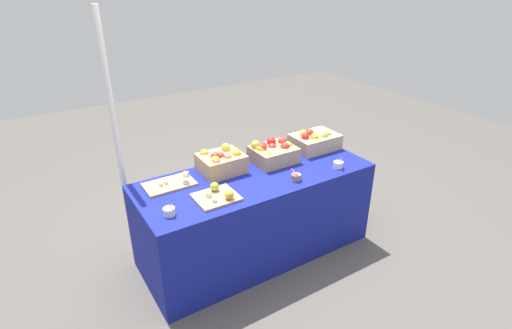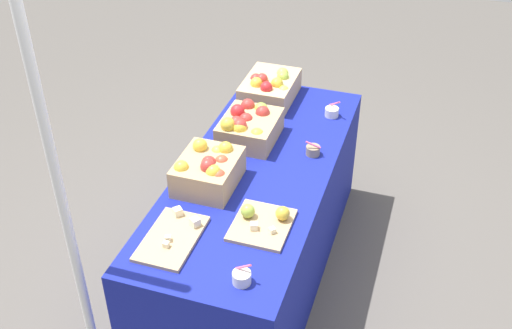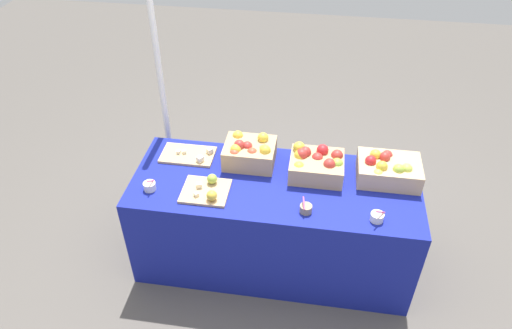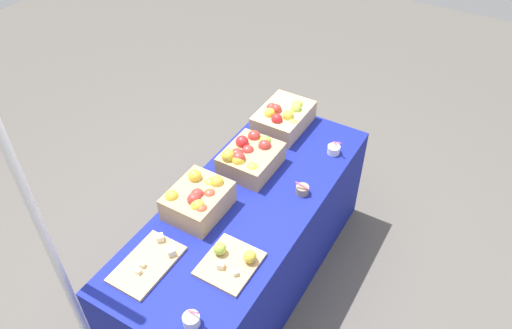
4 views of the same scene
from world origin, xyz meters
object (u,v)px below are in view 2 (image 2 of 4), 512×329
(sample_bowl_near, at_px, (313,150))
(sample_bowl_mid, at_px, (242,277))
(cutting_board_front, at_px, (263,221))
(sample_bowl_far, at_px, (332,112))
(apple_crate_left, at_px, (270,88))
(tent_pole, at_px, (65,215))
(apple_crate_middle, at_px, (249,126))
(cutting_board_back, at_px, (173,237))
(apple_crate_right, at_px, (209,170))

(sample_bowl_near, xyz_separation_m, sample_bowl_mid, (-1.01, 0.05, 0.00))
(cutting_board_front, distance_m, sample_bowl_far, 1.07)
(cutting_board_front, bearing_deg, sample_bowl_far, -4.91)
(apple_crate_left, relative_size, tent_pole, 0.20)
(sample_bowl_far, bearing_deg, sample_bowl_mid, 177.43)
(apple_crate_middle, relative_size, sample_bowl_near, 3.84)
(cutting_board_back, xyz_separation_m, sample_bowl_mid, (-0.16, -0.38, 0.02))
(sample_bowl_far, bearing_deg, cutting_board_back, 160.68)
(sample_bowl_near, bearing_deg, sample_bowl_mid, 176.89)
(cutting_board_front, xyz_separation_m, sample_bowl_near, (0.64, -0.08, 0.00))
(apple_crate_middle, distance_m, tent_pole, 1.24)
(apple_crate_left, bearing_deg, cutting_board_back, 178.24)
(sample_bowl_near, distance_m, tent_pole, 1.38)
(apple_crate_right, bearing_deg, cutting_board_front, -121.83)
(sample_bowl_mid, bearing_deg, sample_bowl_near, -3.11)
(sample_bowl_near, distance_m, sample_bowl_mid, 1.01)
(apple_crate_right, bearing_deg, cutting_board_back, 179.18)
(cutting_board_front, bearing_deg, sample_bowl_mid, -175.90)
(apple_crate_middle, height_order, tent_pole, tent_pole)
(cutting_board_back, bearing_deg, apple_crate_middle, -4.04)
(apple_crate_middle, relative_size, cutting_board_front, 1.17)
(apple_crate_middle, xyz_separation_m, sample_bowl_far, (0.39, -0.39, -0.06))
(sample_bowl_far, bearing_deg, apple_crate_middle, 135.26)
(apple_crate_left, height_order, sample_bowl_far, apple_crate_left)
(sample_bowl_far, height_order, tent_pole, tent_pole)
(apple_crate_middle, relative_size, cutting_board_back, 0.95)
(apple_crate_middle, height_order, sample_bowl_near, apple_crate_middle)
(cutting_board_back, distance_m, sample_bowl_mid, 0.42)
(sample_bowl_near, relative_size, tent_pole, 0.05)
(apple_crate_middle, xyz_separation_m, cutting_board_front, (-0.67, -0.29, -0.06))
(cutting_board_back, height_order, sample_bowl_near, sample_bowl_near)
(apple_crate_right, relative_size, tent_pole, 0.17)
(apple_crate_left, xyz_separation_m, sample_bowl_far, (-0.08, -0.41, -0.05))
(apple_crate_left, xyz_separation_m, cutting_board_front, (-1.14, -0.32, -0.06))
(cutting_board_front, bearing_deg, apple_crate_right, 58.17)
(tent_pole, bearing_deg, apple_crate_right, -26.21)
(sample_bowl_far, bearing_deg, apple_crate_left, 78.72)
(apple_crate_left, xyz_separation_m, sample_bowl_mid, (-1.52, -0.34, -0.05))
(apple_crate_middle, bearing_deg, tent_pole, 160.85)
(apple_crate_left, relative_size, sample_bowl_far, 3.56)
(sample_bowl_far, bearing_deg, tent_pole, 153.00)
(apple_crate_right, relative_size, sample_bowl_mid, 3.29)
(apple_crate_middle, relative_size, apple_crate_right, 1.02)
(apple_crate_right, height_order, cutting_board_front, apple_crate_right)
(apple_crate_right, height_order, sample_bowl_far, apple_crate_right)
(sample_bowl_near, relative_size, sample_bowl_mid, 0.88)
(apple_crate_middle, height_order, cutting_board_front, apple_crate_middle)
(apple_crate_right, height_order, sample_bowl_near, apple_crate_right)
(cutting_board_front, height_order, sample_bowl_far, sample_bowl_far)
(cutting_board_back, bearing_deg, apple_crate_right, -0.82)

